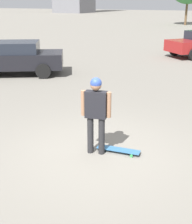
{
  "coord_description": "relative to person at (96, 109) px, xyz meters",
  "views": [
    {
      "loc": [
        -5.53,
        -2.82,
        3.18
      ],
      "look_at": [
        0.0,
        0.0,
        0.96
      ],
      "focal_mm": 50.0,
      "sensor_mm": 36.0,
      "label": 1
    }
  ],
  "objects": [
    {
      "name": "skateboard",
      "position": [
        0.24,
        -0.43,
        -0.97
      ],
      "size": [
        0.36,
        0.99,
        0.08
      ],
      "rotation": [
        0.0,
        0.0,
        1.69
      ],
      "color": "#336693",
      "rests_on": "ground_plane"
    },
    {
      "name": "ground_plane",
      "position": [
        0.0,
        0.0,
        -1.04
      ],
      "size": [
        220.0,
        220.0,
        0.0
      ],
      "primitive_type": "plane",
      "color": "gray"
    },
    {
      "name": "person",
      "position": [
        0.0,
        0.0,
        0.0
      ],
      "size": [
        0.3,
        0.64,
        1.71
      ],
      "rotation": [
        0.0,
        0.0,
        -1.34
      ],
      "color": "#262628",
      "rests_on": "ground_plane"
    },
    {
      "name": "car_parked_near",
      "position": [
        5.32,
        6.81,
        -0.27
      ],
      "size": [
        3.81,
        4.62,
        1.48
      ],
      "rotation": [
        0.0,
        0.0,
        2.12
      ],
      "color": "black",
      "rests_on": "ground_plane"
    }
  ]
}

